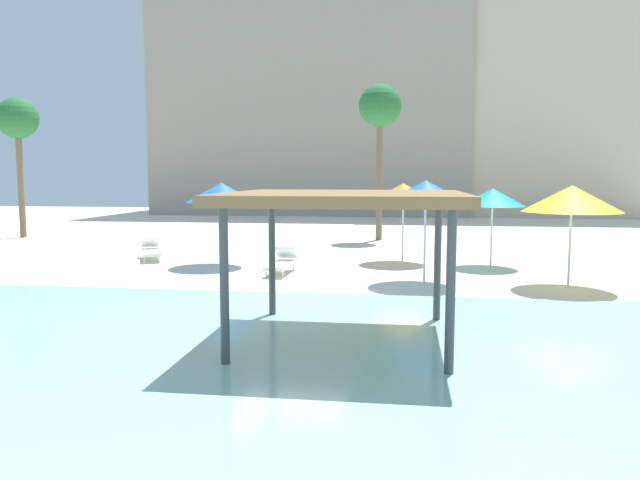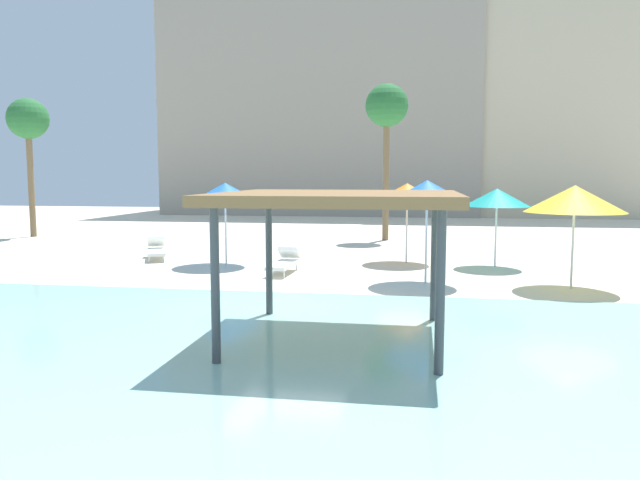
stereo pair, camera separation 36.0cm
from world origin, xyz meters
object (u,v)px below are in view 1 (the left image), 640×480
(lounge_chair_2, at_px, (282,262))
(palm_tree_1, at_px, (380,110))
(beach_umbrella_blue_3, at_px, (221,193))
(palm_tree_0, at_px, (18,122))
(beach_umbrella_orange_6, at_px, (403,192))
(lounge_chair_1, at_px, (151,250))
(shade_pavilion, at_px, (346,202))
(beach_umbrella_teal_2, at_px, (493,197))
(beach_umbrella_blue_7, at_px, (426,192))
(beach_umbrella_yellow_1, at_px, (572,199))

(lounge_chair_2, distance_m, palm_tree_1, 11.49)
(beach_umbrella_blue_3, bearing_deg, palm_tree_0, 148.32)
(beach_umbrella_orange_6, height_order, lounge_chair_2, beach_umbrella_orange_6)
(lounge_chair_1, relative_size, palm_tree_1, 0.28)
(shade_pavilion, distance_m, palm_tree_1, 17.27)
(shade_pavilion, relative_size, beach_umbrella_teal_2, 1.62)
(beach_umbrella_orange_6, height_order, lounge_chair_1, beach_umbrella_orange_6)
(beach_umbrella_teal_2, bearing_deg, beach_umbrella_blue_7, -123.28)
(shade_pavilion, height_order, lounge_chair_1, shade_pavilion)
(beach_umbrella_blue_7, relative_size, lounge_chair_1, 1.41)
(beach_umbrella_yellow_1, bearing_deg, beach_umbrella_teal_2, 112.52)
(beach_umbrella_yellow_1, xyz_separation_m, beach_umbrella_blue_3, (-10.09, 2.61, 0.04))
(beach_umbrella_blue_7, relative_size, palm_tree_0, 0.43)
(beach_umbrella_yellow_1, height_order, lounge_chair_1, beach_umbrella_yellow_1)
(beach_umbrella_blue_3, height_order, palm_tree_1, palm_tree_1)
(palm_tree_1, bearing_deg, beach_umbrella_yellow_1, -64.23)
(beach_umbrella_yellow_1, relative_size, lounge_chair_1, 1.35)
(beach_umbrella_blue_7, bearing_deg, beach_umbrella_orange_6, 98.60)
(beach_umbrella_blue_3, relative_size, palm_tree_1, 0.39)
(beach_umbrella_blue_3, relative_size, lounge_chair_2, 1.40)
(shade_pavilion, xyz_separation_m, beach_umbrella_blue_3, (-4.81, 8.44, -0.09))
(beach_umbrella_blue_3, height_order, beach_umbrella_blue_7, beach_umbrella_blue_7)
(beach_umbrella_blue_7, bearing_deg, beach_umbrella_teal_2, 56.72)
(beach_umbrella_blue_7, xyz_separation_m, lounge_chair_1, (-9.27, 3.45, -2.14))
(beach_umbrella_blue_7, height_order, lounge_chair_2, beach_umbrella_blue_7)
(beach_umbrella_orange_6, bearing_deg, shade_pavilion, -95.67)
(shade_pavilion, bearing_deg, beach_umbrella_yellow_1, 47.85)
(beach_umbrella_yellow_1, relative_size, beach_umbrella_teal_2, 1.06)
(lounge_chair_2, bearing_deg, beach_umbrella_teal_2, 111.70)
(shade_pavilion, xyz_separation_m, beach_umbrella_blue_7, (1.58, 5.99, 0.02))
(beach_umbrella_teal_2, distance_m, beach_umbrella_blue_7, 4.06)
(beach_umbrella_blue_7, relative_size, lounge_chair_2, 1.45)
(shade_pavilion, height_order, beach_umbrella_teal_2, shade_pavilion)
(shade_pavilion, bearing_deg, beach_umbrella_blue_3, 119.71)
(beach_umbrella_blue_7, bearing_deg, beach_umbrella_blue_3, 159.03)
(beach_umbrella_orange_6, relative_size, lounge_chair_2, 1.38)
(beach_umbrella_orange_6, relative_size, palm_tree_0, 0.41)
(beach_umbrella_blue_3, distance_m, palm_tree_0, 14.44)
(lounge_chair_2, bearing_deg, beach_umbrella_blue_3, -117.45)
(shade_pavilion, height_order, beach_umbrella_orange_6, beach_umbrella_orange_6)
(beach_umbrella_yellow_1, relative_size, beach_umbrella_blue_3, 0.99)
(beach_umbrella_blue_3, bearing_deg, beach_umbrella_teal_2, 6.21)
(palm_tree_0, bearing_deg, beach_umbrella_teal_2, -17.43)
(beach_umbrella_orange_6, bearing_deg, lounge_chair_1, -176.84)
(shade_pavilion, distance_m, beach_umbrella_teal_2, 10.12)
(lounge_chair_1, xyz_separation_m, lounge_chair_2, (5.10, -2.28, 0.00))
(lounge_chair_1, bearing_deg, beach_umbrella_teal_2, 64.90)
(beach_umbrella_blue_3, xyz_separation_m, beach_umbrella_blue_7, (6.39, -2.45, 0.11))
(beach_umbrella_blue_3, bearing_deg, beach_umbrella_yellow_1, -14.51)
(shade_pavilion, bearing_deg, lounge_chair_2, 109.90)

